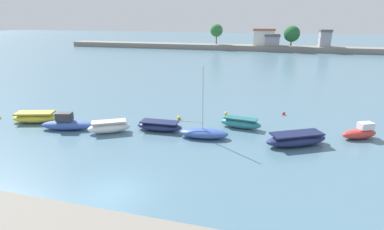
# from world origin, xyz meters

# --- Properties ---
(ground_plane) EXTENTS (400.00, 400.00, 0.00)m
(ground_plane) POSITION_xyz_m (0.00, 0.00, 0.00)
(ground_plane) COLOR slate
(moored_boat_0) EXTENTS (4.93, 3.00, 1.09)m
(moored_boat_0) POSITION_xyz_m (-14.38, 9.79, 0.52)
(moored_boat_0) COLOR yellow
(moored_boat_0) RESTS_ON ground
(moored_boat_1) EXTENTS (5.20, 2.60, 1.68)m
(moored_boat_1) POSITION_xyz_m (-9.90, 8.80, 0.56)
(moored_boat_1) COLOR #3856A8
(moored_boat_1) RESTS_ON ground
(moored_boat_2) EXTENTS (4.04, 3.14, 1.13)m
(moored_boat_2) POSITION_xyz_m (-5.57, 9.16, 0.54)
(moored_boat_2) COLOR white
(moored_boat_2) RESTS_ON ground
(moored_boat_3) EXTENTS (4.50, 1.74, 0.92)m
(moored_boat_3) POSITION_xyz_m (-1.24, 10.91, 0.44)
(moored_boat_3) COLOR navy
(moored_boat_3) RESTS_ON ground
(moored_boat_4) EXTENTS (4.53, 2.15, 6.45)m
(moored_boat_4) POSITION_xyz_m (3.26, 10.22, 0.46)
(moored_boat_4) COLOR #3856A8
(moored_boat_4) RESTS_ON ground
(moored_boat_5) EXTENTS (4.10, 1.67, 1.04)m
(moored_boat_5) POSITION_xyz_m (6.13, 13.63, 0.50)
(moored_boat_5) COLOR teal
(moored_boat_5) RESTS_ON ground
(moored_boat_6) EXTENTS (5.65, 4.17, 1.10)m
(moored_boat_6) POSITION_xyz_m (11.15, 10.65, 0.53)
(moored_boat_6) COLOR navy
(moored_boat_6) RESTS_ON ground
(moored_boat_7) EXTENTS (3.48, 2.53, 1.46)m
(moored_boat_7) POSITION_xyz_m (16.71, 13.74, 0.55)
(moored_boat_7) COLOR #C63833
(moored_boat_7) RESTS_ON ground
(mooring_buoy_0) EXTENTS (0.36, 0.36, 0.36)m
(mooring_buoy_0) POSITION_xyz_m (10.27, 19.10, 0.18)
(mooring_buoy_0) COLOR red
(mooring_buoy_0) RESTS_ON ground
(mooring_buoy_2) EXTENTS (0.26, 0.26, 0.26)m
(mooring_buoy_2) POSITION_xyz_m (-19.03, 9.77, 0.13)
(mooring_buoy_2) COLOR yellow
(mooring_buoy_2) RESTS_ON ground
(mooring_buoy_3) EXTENTS (0.42, 0.42, 0.42)m
(mooring_buoy_3) POSITION_xyz_m (-0.42, 14.43, 0.21)
(mooring_buoy_3) COLOR yellow
(mooring_buoy_3) RESTS_ON ground
(mooring_buoy_4) EXTENTS (0.37, 0.37, 0.37)m
(mooring_buoy_4) POSITION_xyz_m (4.11, 17.37, 0.19)
(mooring_buoy_4) COLOR yellow
(mooring_buoy_4) RESTS_ON ground
(distant_shoreline) EXTENTS (126.05, 7.34, 8.12)m
(distant_shoreline) POSITION_xyz_m (4.73, 86.99, 1.94)
(distant_shoreline) COLOR gray
(distant_shoreline) RESTS_ON ground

